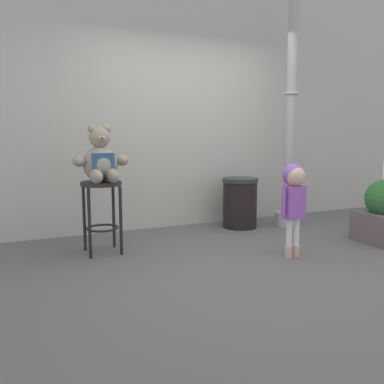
{
  "coord_description": "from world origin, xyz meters",
  "views": [
    {
      "loc": [
        -2.0,
        -3.16,
        1.17
      ],
      "look_at": [
        -0.36,
        0.45,
        0.63
      ],
      "focal_mm": 36.86,
      "sensor_mm": 36.0,
      "label": 1
    }
  ],
  "objects_px": {
    "teddy_bear": "(101,161)",
    "trash_bin": "(240,203)",
    "child_walking": "(294,190)",
    "planter_with_shrub": "(384,214)",
    "lamppost": "(290,135)",
    "bar_stool_with_teddy": "(102,202)"
  },
  "relations": [
    {
      "from": "teddy_bear",
      "to": "trash_bin",
      "type": "xyz_separation_m",
      "value": [
        1.89,
        0.45,
        -0.61
      ]
    },
    {
      "from": "teddy_bear",
      "to": "child_walking",
      "type": "xyz_separation_m",
      "value": [
        1.69,
        -0.87,
        -0.27
      ]
    },
    {
      "from": "trash_bin",
      "to": "planter_with_shrub",
      "type": "distance_m",
      "value": 1.7
    },
    {
      "from": "child_walking",
      "to": "planter_with_shrub",
      "type": "bearing_deg",
      "value": -118.44
    },
    {
      "from": "lamppost",
      "to": "trash_bin",
      "type": "bearing_deg",
      "value": 165.71
    },
    {
      "from": "teddy_bear",
      "to": "bar_stool_with_teddy",
      "type": "bearing_deg",
      "value": 90.0
    },
    {
      "from": "teddy_bear",
      "to": "lamppost",
      "type": "height_order",
      "value": "lamppost"
    },
    {
      "from": "child_walking",
      "to": "bar_stool_with_teddy",
      "type": "bearing_deg",
      "value": 32.94
    },
    {
      "from": "teddy_bear",
      "to": "trash_bin",
      "type": "distance_m",
      "value": 2.04
    },
    {
      "from": "child_walking",
      "to": "trash_bin",
      "type": "relative_size",
      "value": 1.41
    },
    {
      "from": "teddy_bear",
      "to": "planter_with_shrub",
      "type": "distance_m",
      "value": 3.16
    },
    {
      "from": "bar_stool_with_teddy",
      "to": "planter_with_shrub",
      "type": "xyz_separation_m",
      "value": [
        2.98,
        -0.89,
        -0.2
      ]
    },
    {
      "from": "bar_stool_with_teddy",
      "to": "lamppost",
      "type": "height_order",
      "value": "lamppost"
    },
    {
      "from": "lamppost",
      "to": "child_walking",
      "type": "bearing_deg",
      "value": -126.17
    },
    {
      "from": "child_walking",
      "to": "trash_bin",
      "type": "bearing_deg",
      "value": -37.51
    },
    {
      "from": "trash_bin",
      "to": "bar_stool_with_teddy",
      "type": "bearing_deg",
      "value": -167.48
    },
    {
      "from": "bar_stool_with_teddy",
      "to": "lamppost",
      "type": "relative_size",
      "value": 0.24
    },
    {
      "from": "planter_with_shrub",
      "to": "lamppost",
      "type": "bearing_deg",
      "value": 110.96
    },
    {
      "from": "trash_bin",
      "to": "lamppost",
      "type": "xyz_separation_m",
      "value": [
        0.65,
        -0.16,
        0.88
      ]
    },
    {
      "from": "bar_stool_with_teddy",
      "to": "lamppost",
      "type": "xyz_separation_m",
      "value": [
        2.54,
        0.25,
        0.68
      ]
    },
    {
      "from": "trash_bin",
      "to": "planter_with_shrub",
      "type": "height_order",
      "value": "planter_with_shrub"
    },
    {
      "from": "teddy_bear",
      "to": "trash_bin",
      "type": "height_order",
      "value": "teddy_bear"
    }
  ]
}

